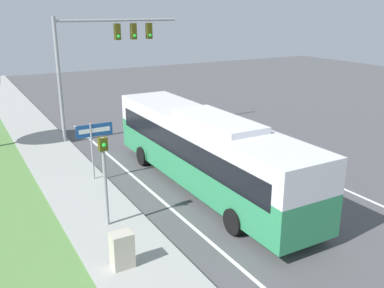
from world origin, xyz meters
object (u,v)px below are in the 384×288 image
at_px(bus, 205,147).
at_px(signal_gantry, 101,50).
at_px(utility_cabinet, 122,250).
at_px(pedestrian_signal, 104,168).
at_px(street_sign, 94,139).

relative_size(bus, signal_gantry, 1.73).
relative_size(signal_gantry, utility_cabinet, 6.68).
height_order(pedestrian_signal, utility_cabinet, pedestrian_signal).
bearing_deg(utility_cabinet, bus, 37.41).
bearing_deg(utility_cabinet, pedestrian_signal, 80.05).
distance_m(bus, utility_cabinet, 6.63).
distance_m(street_sign, utility_cabinet, 7.24).
relative_size(bus, utility_cabinet, 11.57).
relative_size(pedestrian_signal, utility_cabinet, 3.05).
distance_m(signal_gantry, street_sign, 7.49).
height_order(signal_gantry, street_sign, signal_gantry).
height_order(signal_gantry, pedestrian_signal, signal_gantry).
xyz_separation_m(pedestrian_signal, street_sign, (0.96, 4.33, -0.27)).
distance_m(bus, signal_gantry, 9.93).
bearing_deg(utility_cabinet, street_sign, 78.50).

